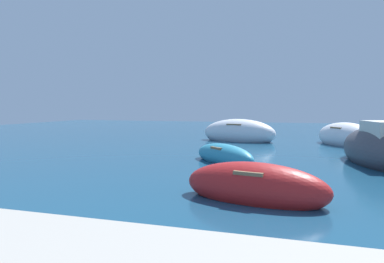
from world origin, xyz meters
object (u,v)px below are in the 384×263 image
object	(u,v)px
moored_boat_9	(224,156)
moored_boat_8	(346,137)
moored_boat_1	(380,150)
moored_boat_2	(255,187)
moored_boat_4	(239,133)

from	to	relation	value
moored_boat_9	moored_boat_8	bearing A→B (deg)	98.88
moored_boat_8	moored_boat_9	size ratio (longest dim) A/B	1.47
moored_boat_1	moored_boat_9	distance (m)	5.71
moored_boat_2	moored_boat_9	xyz separation A→B (m)	(-1.79, 5.09, -0.06)
moored_boat_9	moored_boat_4	bearing A→B (deg)	138.33
moored_boat_4	moored_boat_9	distance (m)	8.40
moored_boat_4	moored_boat_9	xyz separation A→B (m)	(0.86, -8.35, -0.23)
moored_boat_8	moored_boat_9	xyz separation A→B (m)	(-5.14, -7.73, -0.19)
moored_boat_1	moored_boat_4	distance (m)	9.58
moored_boat_4	moored_boat_9	size ratio (longest dim) A/B	1.60
moored_boat_1	moored_boat_2	distance (m)	7.38
moored_boat_1	moored_boat_8	xyz separation A→B (m)	(-0.43, 6.49, -0.10)
moored_boat_1	moored_boat_8	distance (m)	6.50
moored_boat_2	moored_boat_9	distance (m)	5.39
moored_boat_8	moored_boat_4	bearing A→B (deg)	-126.83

